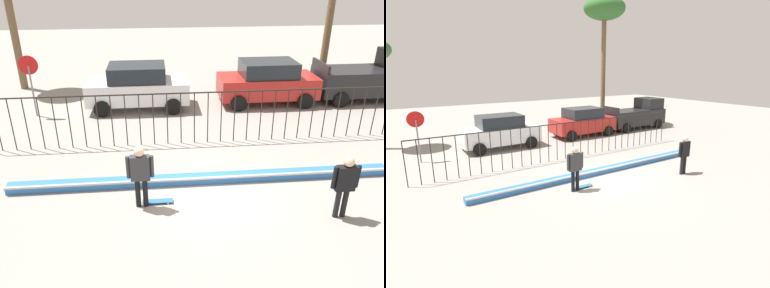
{
  "view_description": "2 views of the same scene",
  "coord_description": "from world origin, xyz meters",
  "views": [
    {
      "loc": [
        -1.29,
        -8.65,
        5.74
      ],
      "look_at": [
        -0.3,
        1.32,
        0.97
      ],
      "focal_mm": 35.62,
      "sensor_mm": 36.0,
      "label": 1
    },
    {
      "loc": [
        -7.24,
        -9.0,
        4.44
      ],
      "look_at": [
        -0.15,
        2.06,
        1.09
      ],
      "focal_mm": 27.76,
      "sensor_mm": 36.0,
      "label": 2
    }
  ],
  "objects": [
    {
      "name": "skateboarder",
      "position": [
        -1.76,
        -0.26,
        1.03
      ],
      "size": [
        0.69,
        0.26,
        1.72
      ],
      "rotation": [
        0.0,
        0.0,
        -0.52
      ],
      "color": "black",
      "rests_on": "ground"
    },
    {
      "name": "perimeter_fence",
      "position": [
        0.0,
        3.48,
        1.13
      ],
      "size": [
        14.04,
        0.04,
        1.85
      ],
      "color": "black",
      "rests_on": "ground"
    },
    {
      "name": "parked_car_white",
      "position": [
        -2.04,
        7.29,
        0.97
      ],
      "size": [
        4.3,
        2.12,
        1.9
      ],
      "rotation": [
        0.0,
        0.0,
        0.04
      ],
      "color": "silver",
      "rests_on": "ground"
    },
    {
      "name": "camera_operator",
      "position": [
        3.14,
        -1.21,
        1.01
      ],
      "size": [
        0.68,
        0.25,
        1.68
      ],
      "rotation": [
        0.0,
        0.0,
        2.3
      ],
      "color": "black",
      "rests_on": "ground"
    },
    {
      "name": "pickup_truck",
      "position": [
        8.6,
        7.43,
        1.04
      ],
      "size": [
        4.7,
        2.12,
        2.24
      ],
      "rotation": [
        0.0,
        0.0,
        -0.02
      ],
      "color": "black",
      "rests_on": "ground"
    },
    {
      "name": "skateboard",
      "position": [
        -1.36,
        -0.18,
        0.06
      ],
      "size": [
        0.8,
        0.2,
        0.07
      ],
      "rotation": [
        0.0,
        0.0,
        0.27
      ],
      "color": "#26598C",
      "rests_on": "ground"
    },
    {
      "name": "parked_car_red",
      "position": [
        3.68,
        7.41,
        0.97
      ],
      "size": [
        4.3,
        2.12,
        1.9
      ],
      "rotation": [
        0.0,
        0.0,
        -0.03
      ],
      "color": "#B2231E",
      "rests_on": "ground"
    },
    {
      "name": "ground_plane",
      "position": [
        0.0,
        0.0,
        0.0
      ],
      "size": [
        60.0,
        60.0,
        0.0
      ],
      "primitive_type": "plane",
      "color": "gray"
    },
    {
      "name": "stop_sign",
      "position": [
        -6.24,
        6.73,
        1.62
      ],
      "size": [
        0.76,
        0.07,
        2.5
      ],
      "color": "slate",
      "rests_on": "ground"
    },
    {
      "name": "bowl_coping_ledge",
      "position": [
        0.0,
        0.76,
        0.12
      ],
      "size": [
        11.0,
        0.4,
        0.27
      ],
      "color": "#2D6BB7",
      "rests_on": "ground"
    }
  ]
}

